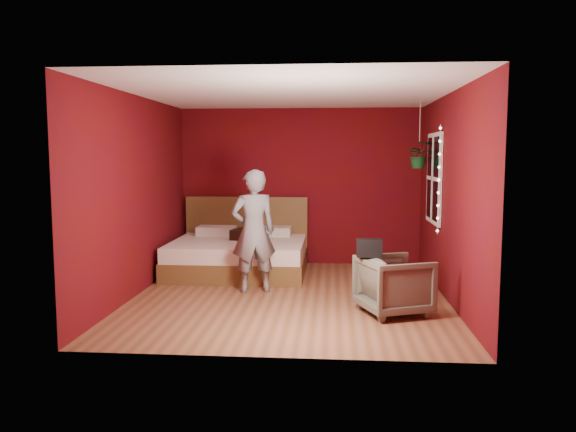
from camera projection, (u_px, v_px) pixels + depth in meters
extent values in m
plane|color=#92593A|center=(290.00, 296.00, 7.31)|extent=(4.50, 4.50, 0.00)
cube|color=#5A0D09|center=(300.00, 187.00, 9.41)|extent=(4.00, 0.02, 2.60)
cube|color=#5A0D09|center=(270.00, 215.00, 4.93)|extent=(4.00, 0.02, 2.60)
cube|color=#5A0D09|center=(137.00, 195.00, 7.33)|extent=(0.02, 4.50, 2.60)
cube|color=#5A0D09|center=(450.00, 197.00, 7.01)|extent=(0.02, 4.50, 2.60)
cube|color=white|center=(290.00, 92.00, 7.03)|extent=(4.00, 4.50, 0.02)
cube|color=white|center=(434.00, 178.00, 7.89)|extent=(0.04, 0.97, 1.27)
cube|color=black|center=(433.00, 178.00, 7.89)|extent=(0.02, 0.85, 1.15)
cube|color=white|center=(433.00, 178.00, 7.89)|extent=(0.03, 0.05, 1.15)
cube|color=white|center=(433.00, 178.00, 7.89)|extent=(0.03, 0.85, 0.05)
cylinder|color=silver|center=(439.00, 180.00, 7.37)|extent=(0.01, 0.01, 1.45)
sphere|color=#FFF2CC|center=(437.00, 231.00, 7.44)|extent=(0.04, 0.04, 0.04)
sphere|color=#FFF2CC|center=(438.00, 218.00, 7.42)|extent=(0.04, 0.04, 0.04)
sphere|color=#FFF2CC|center=(438.00, 206.00, 7.41)|extent=(0.04, 0.04, 0.04)
sphere|color=#FFF2CC|center=(438.00, 193.00, 7.39)|extent=(0.04, 0.04, 0.04)
sphere|color=#FFF2CC|center=(439.00, 180.00, 7.37)|extent=(0.04, 0.04, 0.04)
sphere|color=#FFF2CC|center=(439.00, 167.00, 7.35)|extent=(0.04, 0.04, 0.04)
sphere|color=#FFF2CC|center=(440.00, 154.00, 7.33)|extent=(0.04, 0.04, 0.04)
sphere|color=#FFF2CC|center=(440.00, 141.00, 7.31)|extent=(0.04, 0.04, 0.04)
sphere|color=#FFF2CC|center=(440.00, 128.00, 7.30)|extent=(0.04, 0.04, 0.04)
cube|color=brown|center=(239.00, 264.00, 8.69)|extent=(2.05, 1.74, 0.29)
cube|color=white|center=(238.00, 248.00, 8.66)|extent=(2.01, 1.71, 0.23)
cube|color=brown|center=(247.00, 230.00, 9.46)|extent=(2.05, 0.08, 1.13)
cube|color=silver|center=(217.00, 231.00, 9.25)|extent=(0.62, 0.39, 0.14)
cube|color=silver|center=(272.00, 231.00, 9.18)|extent=(0.62, 0.39, 0.14)
imported|color=gray|center=(254.00, 231.00, 7.45)|extent=(0.70, 0.57, 1.64)
imported|color=#595846|center=(394.00, 285.00, 6.45)|extent=(0.95, 0.94, 0.67)
cube|color=black|center=(369.00, 248.00, 6.38)|extent=(0.29, 0.15, 0.20)
cube|color=black|center=(248.00, 234.00, 8.79)|extent=(0.54, 0.54, 0.16)
cylinder|color=silver|center=(420.00, 122.00, 8.24)|extent=(0.01, 0.01, 0.57)
imported|color=#185727|center=(419.00, 155.00, 8.30)|extent=(0.39, 0.35, 0.40)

